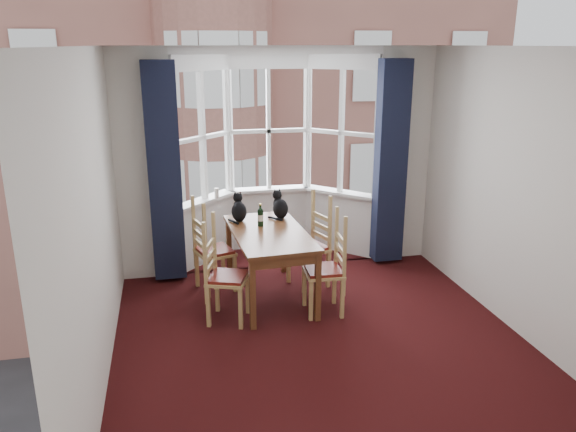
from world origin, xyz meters
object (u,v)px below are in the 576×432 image
object	(u,v)px
chair_left_far	(208,253)
cat_left	(239,210)
chair_right_far	(315,247)
chair_left_near	(219,278)
candle_tall	(217,193)
chair_right_near	(332,271)
wine_bottle	(260,216)
dining_table	(269,239)
cat_right	(280,207)

from	to	relation	value
chair_left_far	cat_left	distance (m)	0.63
chair_right_far	cat_left	world-z (taller)	cat_left
chair_left_near	candle_tall	distance (m)	1.79
chair_right_near	wine_bottle	bearing A→B (deg)	132.59
dining_table	chair_left_near	size ratio (longest dim) A/B	1.67
chair_left_far	chair_right_far	distance (m)	1.28
chair_left_near	chair_right_near	distance (m)	1.21
candle_tall	dining_table	bearing A→B (deg)	-70.26
chair_right_far	chair_left_far	bearing A→B (deg)	177.40
chair_right_near	chair_right_far	distance (m)	0.77
dining_table	chair_right_near	xyz separation A→B (m)	(0.59, -0.49, -0.24)
dining_table	chair_left_far	distance (m)	0.79
dining_table	chair_left_far	xyz separation A→B (m)	(-0.68, 0.33, -0.24)
dining_table	chair_right_far	world-z (taller)	chair_right_far
cat_left	candle_tall	size ratio (longest dim) A/B	2.55
cat_left	candle_tall	bearing A→B (deg)	102.85
dining_table	candle_tall	distance (m)	1.40
chair_left_far	cat_left	bearing A→B (deg)	19.17
dining_table	chair_right_far	distance (m)	0.70
chair_right_near	cat_right	xyz separation A→B (m)	(-0.37, 0.98, 0.47)
cat_left	cat_right	xyz separation A→B (m)	(0.50, 0.01, 0.00)
chair_left_far	cat_right	world-z (taller)	cat_right
cat_left	chair_right_near	bearing A→B (deg)	-48.04
cat_right	wine_bottle	bearing A→B (deg)	-136.72
chair_right_far	cat_left	size ratio (longest dim) A/B	2.63
cat_right	wine_bottle	distance (m)	0.39
chair_right_far	candle_tall	xyz separation A→B (m)	(-1.07, 1.02, 0.47)
dining_table	chair_left_near	distance (m)	0.78
chair_right_far	candle_tall	size ratio (longest dim) A/B	6.72
dining_table	chair_right_near	size ratio (longest dim) A/B	1.67
cat_right	candle_tall	world-z (taller)	cat_right
dining_table	candle_tall	xyz separation A→B (m)	(-0.47, 1.30, 0.23)
chair_right_near	candle_tall	size ratio (longest dim) A/B	6.72
chair_right_near	wine_bottle	xyz separation A→B (m)	(-0.65, 0.71, 0.45)
chair_right_far	cat_right	xyz separation A→B (m)	(-0.38, 0.21, 0.47)
chair_left_far	cat_right	bearing A→B (deg)	9.66
cat_left	chair_left_far	bearing A→B (deg)	-160.83
dining_table	cat_right	size ratio (longest dim) A/B	4.33
chair_left_near	chair_right_near	bearing A→B (deg)	-3.19
cat_right	chair_right_far	bearing A→B (deg)	-28.98
dining_table	wine_bottle	size ratio (longest dim) A/B	5.79
chair_left_far	wine_bottle	size ratio (longest dim) A/B	3.47
chair_left_far	wine_bottle	xyz separation A→B (m)	(0.61, -0.12, 0.45)
chair_left_far	chair_right_near	distance (m)	1.51
wine_bottle	candle_tall	size ratio (longest dim) A/B	1.93
chair_right_near	cat_right	bearing A→B (deg)	110.59
chair_right_far	cat_right	world-z (taller)	cat_right
chair_left_near	chair_right_far	distance (m)	1.41
cat_left	candle_tall	world-z (taller)	cat_left
chair_left_far	candle_tall	xyz separation A→B (m)	(0.21, 0.96, 0.47)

